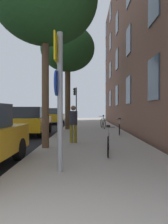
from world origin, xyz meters
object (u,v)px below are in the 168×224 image
Objects in this scene: car_1 at (32,121)px; car_2 at (53,116)px; sign_post at (59,90)px; traffic_light at (75,98)px; pedestrian_0 at (73,122)px; bicycle_0 at (108,143)px; bicycle_1 at (120,128)px; tree_far at (68,49)px; bicycle_2 at (103,123)px; tree_near at (45,0)px.

car_1 is 0.96× the size of car_2.
sign_post reaches higher than car_2.
traffic_light reaches higher than pedestrian_0.
bicycle_0 is at bearing -61.79° from pedestrian_0.
bicycle_1 is 5.06m from car_1.
tree_far reaches higher than car_1.
car_2 is at bearing 106.35° from tree_far.
sign_post is 2.67m from bicycle_0.
bicycle_2 is (0.57, 9.16, 0.03)m from bicycle_0.
pedestrian_0 is 13.74m from car_2.
car_1 is at bearing 109.77° from tree_near.
bicycle_1 is at bearing -45.10° from tree_far.
tree_far is 5.79m from car_1.
pedestrian_0 is (0.64, -14.89, -1.73)m from traffic_light.
sign_post is 19.01m from traffic_light.
bicycle_2 is 1.15× the size of pedestrian_0.
tree_near is 0.96× the size of tree_far.
bicycle_0 is at bearing -83.86° from traffic_light.
bicycle_1 is 11.66m from car_2.
tree_far is at bearing 53.45° from car_1.
pedestrian_0 reaches higher than car_2.
sign_post is 0.70× the size of car_2.
bicycle_0 is 16.20m from car_2.
car_1 reaches higher than bicycle_1.
bicycle_2 is at bearing -54.44° from car_2.
car_2 is at bearing 91.43° from car_1.
bicycle_0 is (2.13, -1.11, -4.93)m from tree_near.
car_2 is at bearing 125.56° from bicycle_2.
bicycle_1 is 3.89m from pedestrian_0.
bicycle_1 is at bearing -6.71° from car_1.
tree_near reaches higher than pedestrian_0.
tree_near is at bearing -128.45° from bicycle_1.
tree_far is 1.65× the size of car_2.
tree_near is at bearing -82.36° from car_2.
car_1 reaches higher than bicycle_2.
sign_post is 10.96m from tree_far.
car_2 reaches higher than bicycle_2.
tree_far is at bearing -73.65° from car_2.
tree_near is at bearing -70.23° from car_1.
traffic_light is 2.49× the size of pedestrian_0.
traffic_light is at bearing 104.26° from bicycle_1.
tree_near is 3.94× the size of bicycle_2.
bicycle_0 is at bearing -76.92° from tree_far.
car_2 reaches higher than bicycle_1.
tree_far is at bearing 96.95° from pedestrian_0.
bicycle_1 is at bearing 77.47° from bicycle_0.
tree_far is 1.73× the size of car_1.
bicycle_0 is 0.93× the size of bicycle_1.
tree_far reaches higher than pedestrian_0.
tree_far is (-0.11, -8.72, 2.96)m from traffic_light.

